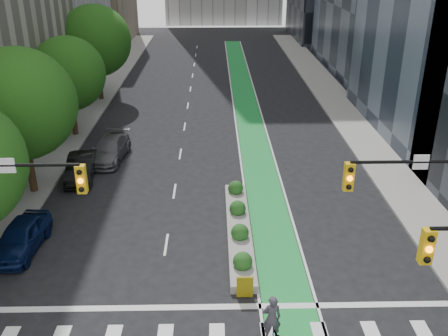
{
  "coord_description": "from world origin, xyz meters",
  "views": [
    {
      "loc": [
        -0.05,
        -15.37,
        13.67
      ],
      "look_at": [
        0.46,
        8.67,
        3.0
      ],
      "focal_mm": 40.0,
      "sensor_mm": 36.0,
      "label": 1
    }
  ],
  "objects_px": {
    "median_planter": "(239,227)",
    "parked_car_left_near": "(21,237)",
    "parked_car_left_mid": "(81,167)",
    "parked_car_left_far": "(110,149)",
    "cyclist": "(272,318)"
  },
  "relations": [
    {
      "from": "parked_car_left_near",
      "to": "parked_car_left_mid",
      "type": "height_order",
      "value": "parked_car_left_near"
    },
    {
      "from": "median_planter",
      "to": "parked_car_left_near",
      "type": "bearing_deg",
      "value": -172.66
    },
    {
      "from": "median_planter",
      "to": "parked_car_left_far",
      "type": "distance_m",
      "value": 13.24
    },
    {
      "from": "cyclist",
      "to": "parked_car_left_far",
      "type": "height_order",
      "value": "cyclist"
    },
    {
      "from": "parked_car_left_near",
      "to": "parked_car_left_mid",
      "type": "bearing_deg",
      "value": 87.45
    },
    {
      "from": "parked_car_left_near",
      "to": "parked_car_left_mid",
      "type": "relative_size",
      "value": 0.98
    },
    {
      "from": "cyclist",
      "to": "parked_car_left_far",
      "type": "relative_size",
      "value": 0.38
    },
    {
      "from": "parked_car_left_near",
      "to": "parked_car_left_far",
      "type": "xyz_separation_m",
      "value": [
        2.14,
        11.47,
        -0.01
      ]
    },
    {
      "from": "median_planter",
      "to": "parked_car_left_near",
      "type": "height_order",
      "value": "parked_car_left_near"
    },
    {
      "from": "parked_car_left_mid",
      "to": "parked_car_left_near",
      "type": "bearing_deg",
      "value": -102.62
    },
    {
      "from": "median_planter",
      "to": "parked_car_left_near",
      "type": "relative_size",
      "value": 2.29
    },
    {
      "from": "parked_car_left_near",
      "to": "median_planter",
      "type": "bearing_deg",
      "value": 10.98
    },
    {
      "from": "parked_car_left_mid",
      "to": "parked_car_left_far",
      "type": "bearing_deg",
      "value": 61.95
    },
    {
      "from": "cyclist",
      "to": "parked_car_left_far",
      "type": "bearing_deg",
      "value": -67.02
    },
    {
      "from": "median_planter",
      "to": "parked_car_left_far",
      "type": "xyz_separation_m",
      "value": [
        -8.56,
        10.09,
        0.38
      ]
    }
  ]
}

